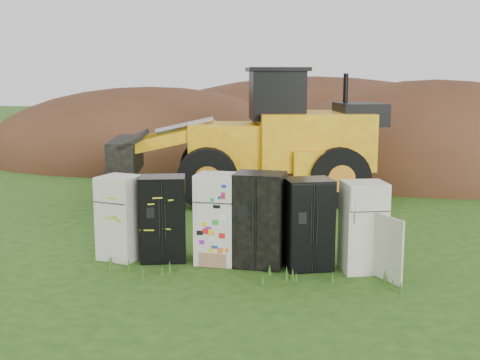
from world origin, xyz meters
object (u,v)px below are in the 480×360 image
object	(u,v)px
fridge_open_door	(363,227)
fridge_leftmost	(121,218)
fridge_black_side	(163,218)
fridge_dark_mid	(260,219)
fridge_sticker	(217,219)
fridge_black_right	(308,224)
wheel_loader	(244,134)

from	to	relation	value
fridge_open_door	fridge_leftmost	bearing A→B (deg)	164.20
fridge_leftmost	fridge_black_side	bearing A→B (deg)	17.42
fridge_leftmost	fridge_black_side	world-z (taller)	fridge_black_side
fridge_dark_mid	fridge_open_door	xyz separation A→B (m)	(1.98, 0.00, -0.06)
fridge_sticker	fridge_dark_mid	distance (m)	0.86
fridge_dark_mid	fridge_open_door	bearing A→B (deg)	3.78
fridge_black_right	fridge_open_door	world-z (taller)	fridge_black_right
fridge_black_side	fridge_sticker	bearing A→B (deg)	-13.73
fridge_leftmost	fridge_dark_mid	size ratio (longest dim) A/B	0.92
fridge_black_side	fridge_dark_mid	xyz separation A→B (m)	(1.97, -0.03, 0.07)
fridge_sticker	fridge_leftmost	bearing A→B (deg)	-175.35
fridge_black_side	wheel_loader	size ratio (longest dim) A/B	0.21
fridge_leftmost	fridge_sticker	world-z (taller)	fridge_sticker
fridge_dark_mid	wheel_loader	world-z (taller)	wheel_loader
fridge_leftmost	wheel_loader	bearing A→B (deg)	90.84
fridge_dark_mid	fridge_black_right	distance (m)	0.94
fridge_sticker	fridge_dark_mid	bearing A→B (deg)	-0.08
fridge_sticker	wheel_loader	distance (m)	6.50
fridge_open_door	fridge_dark_mid	bearing A→B (deg)	163.91
fridge_dark_mid	fridge_open_door	distance (m)	1.98
fridge_dark_mid	fridge_open_door	world-z (taller)	fridge_dark_mid
fridge_black_side	fridge_black_right	world-z (taller)	fridge_black_right
fridge_leftmost	wheel_loader	distance (m)	6.72
fridge_sticker	fridge_open_door	bearing A→B (deg)	1.89
fridge_black_right	fridge_open_door	xyz separation A→B (m)	(1.05, 0.01, -0.02)
fridge_leftmost	fridge_open_door	world-z (taller)	fridge_open_door
fridge_dark_mid	wheel_loader	xyz separation A→B (m)	(-1.40, 6.43, 1.05)
fridge_sticker	fridge_dark_mid	xyz separation A→B (m)	(0.86, -0.04, 0.03)
wheel_loader	fridge_open_door	bearing A→B (deg)	-75.56
wheel_loader	fridge_dark_mid	bearing A→B (deg)	-91.03
fridge_sticker	fridge_open_door	xyz separation A→B (m)	(2.84, -0.04, -0.04)
wheel_loader	fridge_sticker	bearing A→B (deg)	-98.45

